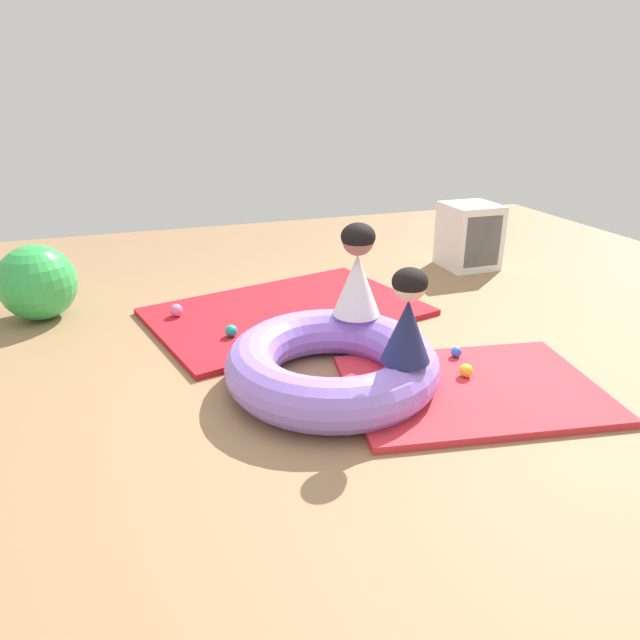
% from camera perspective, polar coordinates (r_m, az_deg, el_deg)
% --- Properties ---
extents(ground_plane, '(8.00, 8.00, 0.00)m').
position_cam_1_polar(ground_plane, '(3.15, 2.95, -6.32)').
color(ground_plane, '#93704C').
extents(gym_mat_near_right, '(1.45, 1.13, 0.04)m').
position_cam_1_polar(gym_mat_near_right, '(3.16, 14.88, -6.65)').
color(gym_mat_near_right, red).
rests_on(gym_mat_near_right, ground).
extents(gym_mat_far_right, '(2.06, 1.60, 0.04)m').
position_cam_1_polar(gym_mat_far_right, '(4.07, -3.33, 0.82)').
color(gym_mat_far_right, '#B21923').
rests_on(gym_mat_far_right, ground).
extents(inflatable_cushion, '(1.14, 1.14, 0.27)m').
position_cam_1_polar(inflatable_cushion, '(3.06, 1.21, -4.43)').
color(inflatable_cushion, '#9975EA').
rests_on(inflatable_cushion, ground).
extents(child_in_navy, '(0.34, 0.34, 0.47)m').
position_cam_1_polar(child_in_navy, '(2.74, 8.73, 0.33)').
color(child_in_navy, navy).
rests_on(child_in_navy, inflatable_cushion).
extents(child_in_white, '(0.32, 0.32, 0.54)m').
position_cam_1_polar(child_in_white, '(3.27, 3.73, 4.89)').
color(child_in_white, white).
rests_on(child_in_white, inflatable_cushion).
extents(play_ball_green, '(0.07, 0.07, 0.07)m').
position_cam_1_polar(play_ball_green, '(3.30, 6.83, -3.63)').
color(play_ball_green, green).
rests_on(play_ball_green, gym_mat_near_right).
extents(play_ball_pink, '(0.09, 0.09, 0.09)m').
position_cam_1_polar(play_ball_pink, '(4.04, -14.12, 0.94)').
color(play_ball_pink, pink).
rests_on(play_ball_pink, gym_mat_far_right).
extents(play_ball_teal, '(0.08, 0.08, 0.08)m').
position_cam_1_polar(play_ball_teal, '(3.65, -8.83, -1.08)').
color(play_ball_teal, teal).
rests_on(play_ball_teal, gym_mat_far_right).
extents(play_ball_red, '(0.08, 0.08, 0.08)m').
position_cam_1_polar(play_ball_red, '(4.05, 3.76, 1.60)').
color(play_ball_red, red).
rests_on(play_ball_red, gym_mat_far_right).
extents(play_ball_blue, '(0.06, 0.06, 0.06)m').
position_cam_1_polar(play_ball_blue, '(3.43, 13.41, -3.11)').
color(play_ball_blue, blue).
rests_on(play_ball_blue, gym_mat_near_right).
extents(play_ball_yellow, '(0.07, 0.07, 0.07)m').
position_cam_1_polar(play_ball_yellow, '(3.22, 14.34, -4.89)').
color(play_ball_yellow, yellow).
rests_on(play_ball_yellow, gym_mat_near_right).
extents(exercise_ball_large, '(0.52, 0.52, 0.52)m').
position_cam_1_polar(exercise_ball_large, '(4.37, -26.33, 3.36)').
color(exercise_ball_large, green).
rests_on(exercise_ball_large, ground).
extents(storage_cube, '(0.44, 0.44, 0.56)m').
position_cam_1_polar(storage_cube, '(5.24, 14.76, 8.04)').
color(storage_cube, white).
rests_on(storage_cube, ground).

